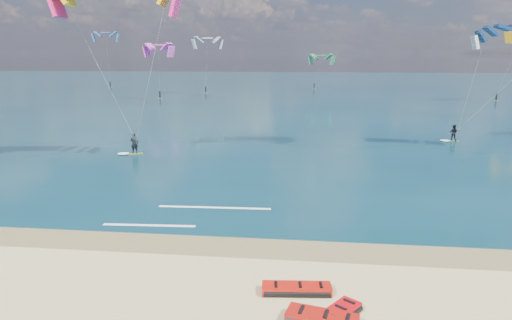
% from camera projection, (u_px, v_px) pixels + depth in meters
% --- Properties ---
extents(ground, '(320.00, 320.00, 0.00)m').
position_uv_depth(ground, '(265.00, 124.00, 56.96)').
color(ground, tan).
rests_on(ground, ground).
extents(wet_sand_strip, '(320.00, 2.40, 0.01)m').
position_uv_depth(wet_sand_strip, '(192.00, 244.00, 21.16)').
color(wet_sand_strip, brown).
rests_on(wet_sand_strip, ground).
extents(sea, '(320.00, 200.00, 0.04)m').
position_uv_depth(sea, '(288.00, 87.00, 118.87)').
color(sea, '#0A2D37').
rests_on(sea, ground).
extents(packed_kite_left, '(2.82, 1.28, 0.38)m').
position_uv_depth(packed_kite_left, '(296.00, 293.00, 16.85)').
color(packed_kite_left, red).
rests_on(packed_kite_left, ground).
extents(packed_kite_right, '(1.98, 2.16, 0.38)m').
position_uv_depth(packed_kite_right, '(339.00, 317.00, 15.29)').
color(packed_kite_right, red).
rests_on(packed_kite_right, ground).
extents(kitesurfer_main, '(9.13, 6.59, 15.67)m').
position_uv_depth(kitesurfer_main, '(124.00, 57.00, 35.62)').
color(kitesurfer_main, '#BADB19').
rests_on(kitesurfer_main, sea).
extents(kitesurfer_far, '(8.47, 6.83, 12.22)m').
position_uv_depth(kitesurfer_far, '(485.00, 79.00, 41.78)').
color(kitesurfer_far, '#A3BD1C').
rests_on(kitesurfer_far, sea).
extents(shoreline_foam, '(8.41, 3.59, 0.01)m').
position_uv_depth(shoreline_foam, '(188.00, 215.00, 24.93)').
color(shoreline_foam, white).
rests_on(shoreline_foam, ground).
extents(distant_kites, '(92.51, 31.35, 13.62)m').
position_uv_depth(distant_kites, '(247.00, 67.00, 96.33)').
color(distant_kites, '#FFA316').
rests_on(distant_kites, ground).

